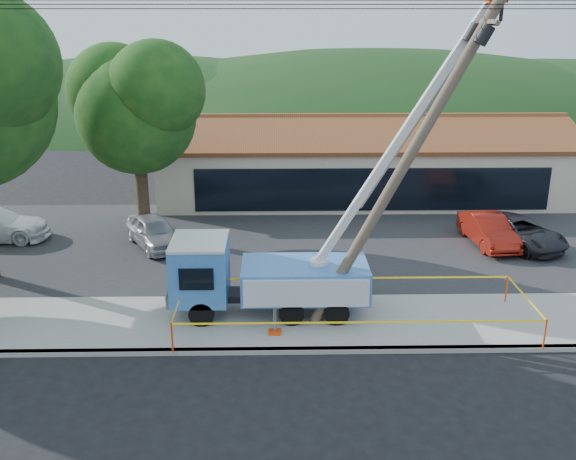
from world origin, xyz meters
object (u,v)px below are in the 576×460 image
(utility_truck, at_px, (266,271))
(leaning_pole, at_px, (410,154))
(car_red, at_px, (487,246))
(car_silver, at_px, (156,248))
(car_dark, at_px, (516,247))

(utility_truck, relative_size, leaning_pole, 1.01)
(utility_truck, bearing_deg, leaning_pole, -9.52)
(leaning_pole, height_order, car_red, leaning_pole)
(car_silver, xyz_separation_m, car_dark, (16.07, -0.19, 0.00))
(utility_truck, height_order, car_silver, utility_truck)
(utility_truck, bearing_deg, car_dark, 30.76)
(car_silver, bearing_deg, leaning_pole, -67.82)
(car_dark, bearing_deg, car_red, 147.03)
(utility_truck, distance_m, car_silver, 8.59)
(leaning_pole, xyz_separation_m, car_silver, (-9.52, 7.52, -5.80))
(car_silver, relative_size, car_dark, 0.86)
(car_red, bearing_deg, utility_truck, -150.89)
(leaning_pole, distance_m, car_red, 10.83)
(utility_truck, distance_m, leaning_pole, 6.16)
(utility_truck, relative_size, car_dark, 2.27)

